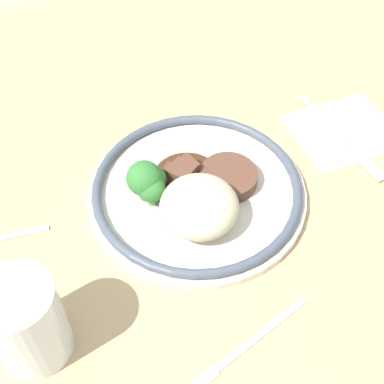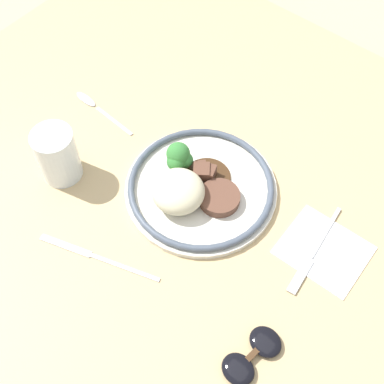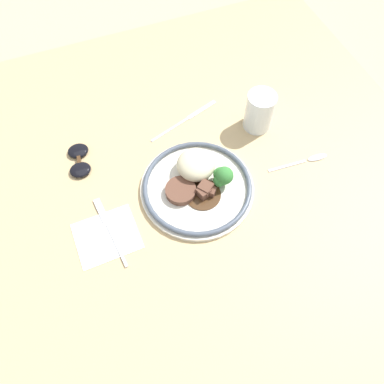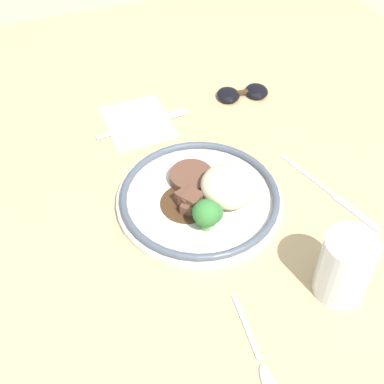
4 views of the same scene
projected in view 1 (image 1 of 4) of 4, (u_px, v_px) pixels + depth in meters
The scene contains 7 objects.
ground_plane at pixel (243, 237), 0.69m from camera, with size 8.00×8.00×0.00m, color tan.
dining_table at pixel (244, 229), 0.67m from camera, with size 1.33×1.16×0.04m.
napkin at pixel (343, 131), 0.76m from camera, with size 0.14×0.12×0.00m.
plate at pixel (195, 192), 0.66m from camera, with size 0.28×0.28×0.07m.
juice_glass at pixel (27, 324), 0.52m from camera, with size 0.07×0.07×0.11m.
fork at pixel (347, 143), 0.74m from camera, with size 0.03×0.19×0.00m.
knife at pixel (221, 366), 0.54m from camera, with size 0.22×0.08×0.00m.
Camera 1 is at (0.20, 0.35, 0.56)m, focal length 50.00 mm.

